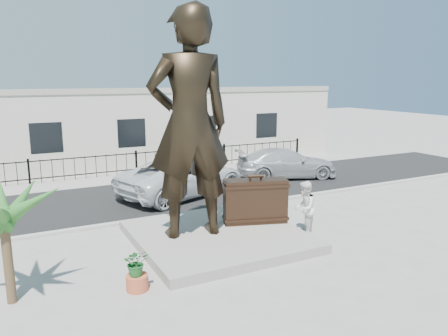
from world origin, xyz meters
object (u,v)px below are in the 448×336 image
(tourist, at_px, (305,208))
(car_white, at_px, (182,177))
(statue, at_px, (189,124))
(suitcase, at_px, (255,201))

(tourist, distance_m, car_white, 6.89)
(tourist, xyz_separation_m, car_white, (-1.80, 6.65, -0.06))
(statue, height_order, suitcase, statue)
(statue, distance_m, suitcase, 3.71)
(suitcase, bearing_deg, car_white, 112.80)
(suitcase, relative_size, tourist, 1.17)
(statue, distance_m, car_white, 6.64)
(car_white, bearing_deg, tourist, 175.36)
(suitcase, distance_m, car_white, 5.58)
(statue, bearing_deg, suitcase, -172.49)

